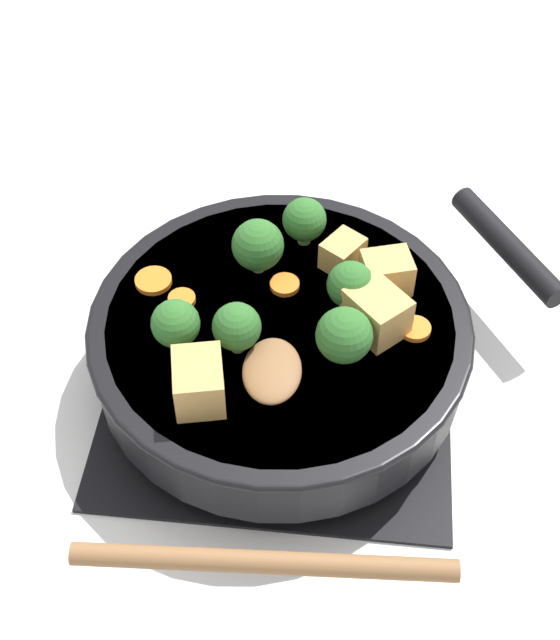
% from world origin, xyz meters
% --- Properties ---
extents(ground_plane, '(2.40, 2.40, 0.00)m').
position_xyz_m(ground_plane, '(0.00, 0.00, 0.00)').
color(ground_plane, silver).
extents(front_burner_grate, '(0.31, 0.31, 0.03)m').
position_xyz_m(front_burner_grate, '(0.00, 0.00, 0.01)').
color(front_burner_grate, black).
rests_on(front_burner_grate, ground_plane).
extents(skillet_pan, '(0.36, 0.42, 0.06)m').
position_xyz_m(skillet_pan, '(-0.00, 0.00, 0.06)').
color(skillet_pan, black).
rests_on(skillet_pan, front_burner_grate).
extents(wooden_spoon, '(0.22, 0.26, 0.02)m').
position_xyz_m(wooden_spoon, '(0.16, 0.01, 0.09)').
color(wooden_spoon, brown).
rests_on(wooden_spoon, skillet_pan).
extents(tofu_cube_center_large, '(0.05, 0.04, 0.03)m').
position_xyz_m(tofu_cube_center_large, '(-0.07, 0.05, 0.10)').
color(tofu_cube_center_large, tan).
rests_on(tofu_cube_center_large, skillet_pan).
extents(tofu_cube_near_handle, '(0.04, 0.05, 0.03)m').
position_xyz_m(tofu_cube_near_handle, '(-0.05, 0.09, 0.10)').
color(tofu_cube_near_handle, tan).
rests_on(tofu_cube_near_handle, skillet_pan).
extents(tofu_cube_east_chunk, '(0.06, 0.05, 0.04)m').
position_xyz_m(tofu_cube_east_chunk, '(0.09, -0.05, 0.10)').
color(tofu_cube_east_chunk, tan).
rests_on(tofu_cube_east_chunk, skillet_pan).
extents(tofu_cube_west_chunk, '(0.06, 0.06, 0.04)m').
position_xyz_m(tofu_cube_west_chunk, '(-0.00, 0.08, 0.10)').
color(tofu_cube_west_chunk, tan).
rests_on(tofu_cube_west_chunk, skillet_pan).
extents(broccoli_floret_near_spoon, '(0.04, 0.04, 0.05)m').
position_xyz_m(broccoli_floret_near_spoon, '(-0.02, 0.06, 0.11)').
color(broccoli_floret_near_spoon, '#709956').
rests_on(broccoli_floret_near_spoon, skillet_pan).
extents(broccoli_floret_center_top, '(0.05, 0.05, 0.05)m').
position_xyz_m(broccoli_floret_center_top, '(0.04, 0.06, 0.11)').
color(broccoli_floret_center_top, '#709956').
rests_on(broccoli_floret_center_top, skillet_pan).
extents(broccoli_floret_east_rim, '(0.04, 0.04, 0.05)m').
position_xyz_m(broccoli_floret_east_rim, '(0.03, -0.03, 0.11)').
color(broccoli_floret_east_rim, '#709956').
rests_on(broccoli_floret_east_rim, skillet_pan).
extents(broccoli_floret_west_rim, '(0.05, 0.05, 0.05)m').
position_xyz_m(broccoli_floret_west_rim, '(-0.06, -0.03, 0.11)').
color(broccoli_floret_west_rim, '#709956').
rests_on(broccoli_floret_west_rim, skillet_pan).
extents(broccoli_floret_north_edge, '(0.04, 0.04, 0.05)m').
position_xyz_m(broccoli_floret_north_edge, '(-0.10, 0.01, 0.11)').
color(broccoli_floret_north_edge, '#709956').
rests_on(broccoli_floret_north_edge, skillet_pan).
extents(broccoli_floret_south_cluster, '(0.04, 0.04, 0.05)m').
position_xyz_m(broccoli_floret_south_cluster, '(0.04, -0.08, 0.11)').
color(broccoli_floret_south_cluster, '#709956').
rests_on(broccoli_floret_south_cluster, skillet_pan).
extents(carrot_slice_orange_thin, '(0.03, 0.03, 0.01)m').
position_xyz_m(carrot_slice_orange_thin, '(0.00, 0.11, 0.09)').
color(carrot_slice_orange_thin, orange).
rests_on(carrot_slice_orange_thin, skillet_pan).
extents(carrot_slice_near_center, '(0.03, 0.03, 0.01)m').
position_xyz_m(carrot_slice_near_center, '(-0.03, -0.12, 0.09)').
color(carrot_slice_near_center, orange).
rests_on(carrot_slice_near_center, skillet_pan).
extents(carrot_slice_edge_slice, '(0.02, 0.02, 0.01)m').
position_xyz_m(carrot_slice_edge_slice, '(-0.01, -0.09, 0.09)').
color(carrot_slice_edge_slice, orange).
rests_on(carrot_slice_edge_slice, skillet_pan).
extents(carrot_slice_under_broccoli, '(0.03, 0.03, 0.01)m').
position_xyz_m(carrot_slice_under_broccoli, '(-0.04, -0.00, 0.09)').
color(carrot_slice_under_broccoli, orange).
rests_on(carrot_slice_under_broccoli, skillet_pan).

